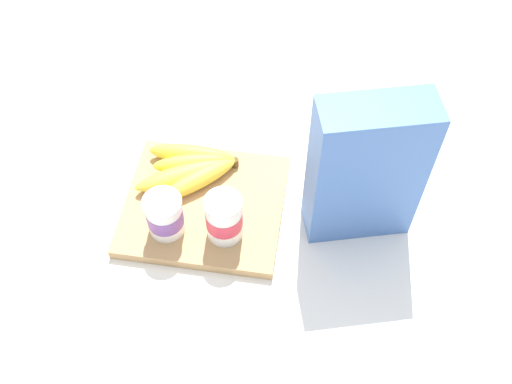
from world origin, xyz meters
TOP-DOWN VIEW (x-y plane):
  - ground_plane at (0.00, 0.00)m, footprint 2.40×2.40m
  - cutting_board at (0.00, 0.00)m, footprint 0.28×0.25m
  - cereal_box at (-0.27, -0.02)m, footprint 0.19×0.12m
  - yogurt_cup_front at (-0.05, 0.06)m, footprint 0.06×0.06m
  - yogurt_cup_back at (0.05, 0.06)m, footprint 0.07×0.07m
  - banana_bunch at (0.03, -0.06)m, footprint 0.19×0.14m

SIDE VIEW (x-z plane):
  - ground_plane at x=0.00m, z-range 0.00..0.00m
  - cutting_board at x=0.00m, z-range 0.00..0.02m
  - banana_bunch at x=0.03m, z-range 0.02..0.06m
  - yogurt_cup_back at x=0.05m, z-range 0.02..0.10m
  - yogurt_cup_front at x=-0.05m, z-range 0.02..0.11m
  - cereal_box at x=-0.27m, z-range 0.00..0.29m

